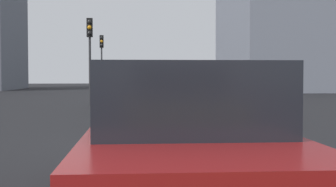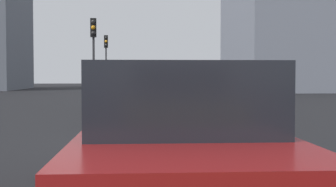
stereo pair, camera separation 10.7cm
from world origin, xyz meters
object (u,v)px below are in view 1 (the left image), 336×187
Objects in this scene: traffic_light_near_right at (102,52)px; car_red_third at (181,144)px; traffic_light_near_left at (90,43)px; car_beige_lead at (142,94)px; car_white_second at (159,101)px.

car_red_third is at bearing -1.42° from traffic_light_near_right.
traffic_light_near_left reaches higher than car_red_third.
traffic_light_near_right is at bearing 6.98° from car_beige_lead.
traffic_light_near_left reaches higher than car_beige_lead.
car_white_second is at bearing 1.01° from traffic_light_near_right.
car_red_third is at bearing 178.10° from car_white_second.
car_white_second is 0.97× the size of traffic_light_near_right.
traffic_light_near_right is at bearing 5.39° from car_red_third.
car_white_second is 10.62m from traffic_light_near_left.
traffic_light_near_left is at bearing 8.19° from car_red_third.
car_red_third is 29.31m from traffic_light_near_right.
traffic_light_near_right is at bearing 179.68° from traffic_light_near_left.
traffic_light_near_right is (15.05, 2.32, 2.42)m from car_beige_lead.
traffic_light_near_right is (29.13, 2.15, 2.40)m from car_red_third.
traffic_light_near_right reaches higher than car_beige_lead.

